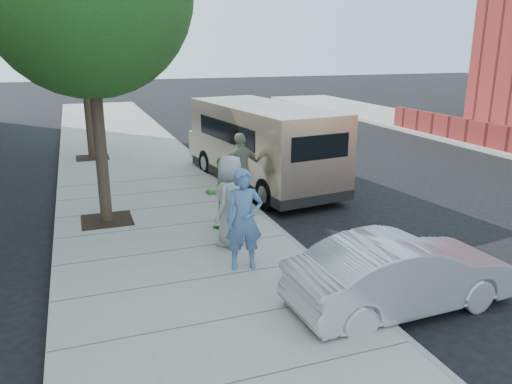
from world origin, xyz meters
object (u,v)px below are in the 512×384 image
tree_far (82,27)px  sedan (401,273)px  person_striped_polo (241,169)px  person_officer (244,220)px  van (261,143)px  person_gray_shirt (231,201)px  parking_meter (233,183)px  person_green_shirt (222,193)px

tree_far → sedan: tree_far is taller
sedan → person_striped_polo: size_ratio=2.00×
person_officer → van: bearing=76.0°
sedan → person_gray_shirt: person_gray_shirt is taller
parking_meter → person_striped_polo: bearing=45.2°
van → sedan: van is taller
van → person_striped_polo: bearing=-129.8°
van → person_gray_shirt: size_ratio=3.63×
van → person_officer: size_ratio=3.64×
person_green_shirt → person_gray_shirt: bearing=73.6°
van → person_gray_shirt: 5.35m
parking_meter → person_striped_polo: 1.55m
parking_meter → person_officer: (-0.54, -2.43, -0.03)m
person_striped_polo → parking_meter: bearing=52.7°
parking_meter → person_gray_shirt: person_gray_shirt is taller
parking_meter → person_gray_shirt: (-0.43, -1.22, -0.03)m
tree_far → sedan: 14.70m
person_gray_shirt → person_striped_polo: person_gray_shirt is taller
tree_far → parking_meter: bearing=-72.6°
person_green_shirt → person_striped_polo: (0.98, 1.54, 0.13)m
van → person_striped_polo: 2.54m
person_officer → person_striped_polo: 4.01m
person_officer → person_striped_polo: (1.21, 3.82, 0.00)m
parking_meter → van: 4.07m
parking_meter → person_gray_shirt: bearing=-128.7°
person_green_shirt → person_striped_polo: 1.83m
person_gray_shirt → tree_far: bearing=-124.5°
sedan → tree_far: bearing=15.3°
person_officer → tree_far: bearing=110.5°
sedan → person_striped_polo: bearing=5.4°
tree_far → sedan: (4.25, -13.41, -4.25)m
tree_far → van: (4.80, -5.34, -3.55)m
sedan → person_gray_shirt: 3.85m
tree_far → person_gray_shirt: 11.03m
person_gray_shirt → person_striped_polo: 2.84m
person_officer → person_striped_polo: size_ratio=1.00×
person_officer → person_gray_shirt: bearing=94.0°
van → sedan: size_ratio=1.82×
parking_meter → person_striped_polo: size_ratio=0.71×
tree_far → person_gray_shirt: (2.35, -10.10, -3.76)m
van → person_green_shirt: size_ratio=4.20×
tree_far → parking_meter: tree_far is taller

